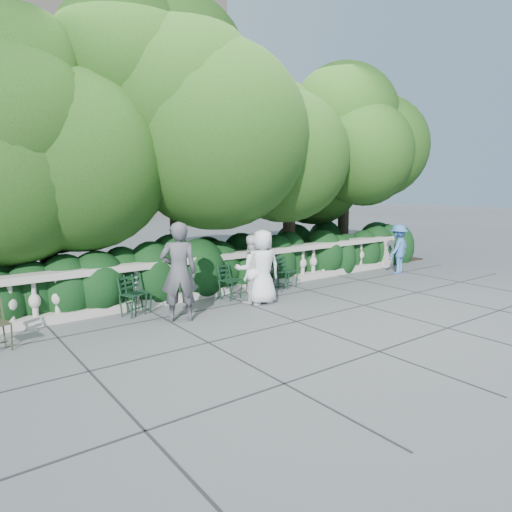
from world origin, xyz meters
TOP-DOWN VIEW (x-y plane):
  - ground at (0.00, 0.00)m, footprint 90.00×90.00m
  - balustrade at (0.00, 1.80)m, footprint 12.00×0.44m
  - shrub_hedge at (0.00, 3.00)m, footprint 15.00×2.60m
  - tree_canopy at (0.69, 3.19)m, footprint 15.04×6.52m
  - chair_a at (-2.72, 1.25)m, footprint 0.52×0.56m
  - chair_b at (-2.85, 1.18)m, footprint 0.58×0.60m
  - chair_c at (-0.51, 1.11)m, footprint 0.56×0.59m
  - chair_d at (1.29, 1.20)m, footprint 0.53×0.56m
  - chair_e at (0.93, 1.28)m, footprint 0.50×0.54m
  - chair_weathered at (-5.42, 0.58)m, footprint 0.52×0.55m
  - person_businessman at (-0.21, 0.48)m, footprint 0.91×0.69m
  - person_woman_grey at (-2.29, 0.44)m, footprint 0.85×0.72m
  - person_casual_man at (-0.37, 0.70)m, footprint 0.88×0.77m
  - person_older_blue at (5.15, 0.81)m, footprint 1.05×0.74m

SIDE VIEW (x-z plane):
  - ground at x=0.00m, z-range 0.00..0.00m
  - shrub_hedge at x=0.00m, z-range -0.85..0.85m
  - chair_a at x=-2.72m, z-range -0.42..0.42m
  - chair_b at x=-2.85m, z-range -0.42..0.42m
  - chair_c at x=-0.51m, z-range -0.42..0.42m
  - chair_d at x=1.29m, z-range -0.42..0.42m
  - chair_e at x=0.93m, z-range -0.42..0.42m
  - chair_weathered at x=-5.42m, z-range -0.42..0.42m
  - balustrade at x=0.00m, z-range -0.01..0.99m
  - person_older_blue at x=5.15m, z-range 0.00..1.49m
  - person_casual_man at x=-0.37m, z-range 0.00..1.55m
  - person_businessman at x=-0.21m, z-range 0.00..1.68m
  - person_woman_grey at x=-2.29m, z-range 0.00..1.96m
  - tree_canopy at x=0.69m, z-range 0.57..7.35m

